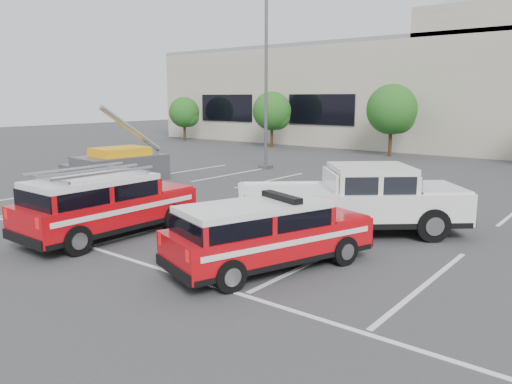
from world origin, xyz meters
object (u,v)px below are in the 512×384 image
white_pickup (352,206)px  utility_rig (118,166)px  tree_left (273,112)px  tree_far_left (185,113)px  convention_building (512,87)px  ladder_suv (105,209)px  light_pole_left (266,74)px  tree_mid_left (393,111)px  fire_chief_suv (267,239)px

white_pickup → utility_rig: size_ratio=1.46×
tree_left → tree_far_left: bearing=-180.0°
tree_far_left → white_pickup: (27.06, -19.23, -1.70)m
utility_rig → convention_building: bearing=73.5°
ladder_suv → light_pole_left: bearing=109.4°
tree_far_left → white_pickup: size_ratio=0.62×
tree_left → utility_rig: size_ratio=1.00×
tree_mid_left → fire_chief_suv: 24.40m
fire_chief_suv → ladder_suv: size_ratio=1.03×
ladder_suv → utility_rig: 10.07m
convention_building → tree_left: bearing=-146.9°
fire_chief_suv → white_pickup: white_pickup is taller
convention_building → fire_chief_suv: size_ratio=11.49×
tree_far_left → tree_left: tree_left is taller
tree_mid_left → white_pickup: size_ratio=0.76×
tree_left → light_pole_left: light_pole_left is taller
convention_building → tree_mid_left: size_ratio=12.38×
tree_mid_left → white_pickup: tree_mid_left is taller
convention_building → fire_chief_suv: convention_building is taller
convention_building → tree_far_left: convention_building is taller
tree_far_left → ladder_suv: bearing=-47.8°
convention_building → ladder_suv: (-3.38, -33.80, -3.92)m
convention_building → utility_rig: convention_building is taller
fire_chief_suv → tree_left: bearing=145.1°
ladder_suv → utility_rig: utility_rig is taller
white_pickup → utility_rig: utility_rig is taller
convention_building → tree_left: convention_building is taller
fire_chief_suv → ladder_suv: ladder_suv is taller
tree_mid_left → white_pickup: 20.60m
ladder_suv → utility_rig: bearing=142.1°
convention_building → tree_left: 18.11m
fire_chief_suv → ladder_suv: bearing=-153.2°
tree_mid_left → light_pole_left: (-3.09, -10.05, 2.14)m
white_pickup → tree_far_left: bearing=-166.6°
light_pole_left → utility_rig: size_ratio=2.33×
convention_building → light_pole_left: 21.49m
convention_building → fire_chief_suv: (1.88, -33.08, -4.01)m
tree_far_left → fire_chief_suv: tree_far_left is taller
light_pole_left → fire_chief_suv: size_ratio=1.96×
tree_far_left → tree_mid_left: 20.01m
tree_left → light_pole_left: (6.91, -10.05, 2.41)m
tree_mid_left → ladder_suv: bearing=-85.9°
fire_chief_suv → convention_building: bearing=112.2°
white_pickup → ladder_suv: size_ratio=1.26×
tree_left → ladder_suv: tree_left is taller
tree_far_left → ladder_suv: size_ratio=0.78×
tree_far_left → tree_left: (10.00, 0.00, 0.27)m
utility_rig → light_pole_left: bearing=73.8°
tree_far_left → light_pole_left: light_pole_left is taller
convention_building → utility_rig: (-11.28, -27.55, -3.99)m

